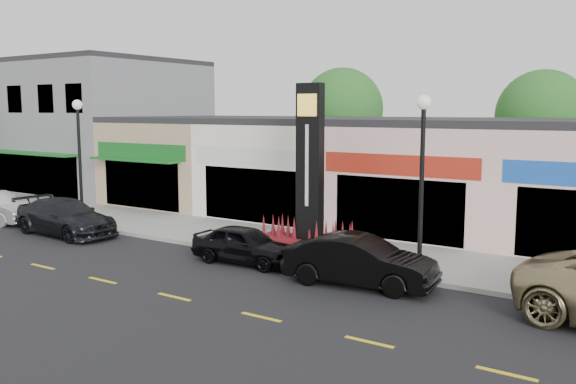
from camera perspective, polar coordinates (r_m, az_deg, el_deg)
name	(u,v)px	position (r m, az deg, el deg)	size (l,w,h in m)	color
ground	(172,260)	(21.60, -10.77, -6.31)	(120.00, 120.00, 0.00)	black
sidewalk	(248,237)	(24.79, -3.72, -4.20)	(52.00, 4.30, 0.15)	gray
curb	(212,247)	(23.09, -7.12, -5.13)	(52.00, 0.20, 0.15)	gray
building_grey_2story	(95,126)	(42.06, -17.61, 5.94)	(12.00, 10.95, 8.30)	slate
shop_beige	(205,159)	(35.27, -7.75, 3.11)	(7.00, 10.85, 4.80)	tan
shop_cream	(309,165)	(31.11, 2.00, 2.57)	(7.00, 10.01, 4.80)	white
shop_pink_w	(442,172)	(28.10, 14.25, 1.78)	(7.00, 10.01, 4.80)	beige
tree_rear_west	(342,109)	(39.19, 5.09, 7.74)	(5.20, 5.20, 7.83)	#382619
tree_rear_mid	(542,115)	(35.08, 22.69, 6.63)	(4.80, 4.80, 7.29)	#382619
lamp_west_near	(79,148)	(28.69, -18.95, 3.88)	(0.44, 0.44, 5.47)	black
lamp_east_near	(422,167)	(18.76, 12.43, 2.31)	(0.44, 0.44, 5.47)	black
pylon_sign	(310,189)	(22.62, 2.05, 0.32)	(4.20, 1.30, 6.00)	maroon
car_dark_sedan	(65,217)	(27.00, -20.11, -2.22)	(5.15, 2.09, 1.49)	black
car_black_sedan	(245,245)	(20.76, -4.05, -4.93)	(3.80, 1.53, 1.30)	black
car_black_conv	(360,261)	(18.20, 6.73, -6.46)	(4.53, 1.58, 1.49)	black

